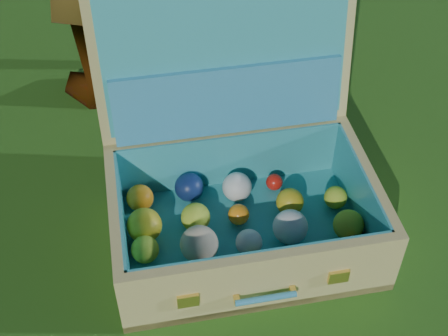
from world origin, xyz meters
TOP-DOWN VIEW (x-y plane):
  - ground at (0.00, 0.00)m, footprint 60.00×60.00m
  - suitcase at (0.21, 0.10)m, footprint 0.87×0.81m

SIDE VIEW (x-z plane):
  - ground at x=0.00m, z-range 0.00..0.00m
  - suitcase at x=0.21m, z-range -0.14..0.52m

